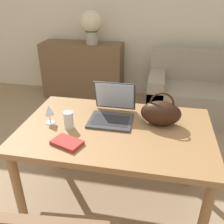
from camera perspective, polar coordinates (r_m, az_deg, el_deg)
The scene contains 10 objects.
wall_back at distance 3.77m, azimuth 5.62°, elevation 23.70°, with size 10.00×0.06×2.70m.
dining_table at distance 1.74m, azimuth 0.80°, elevation -6.13°, with size 1.30×0.82×0.72m.
couch at distance 3.48m, azimuth 19.92°, elevation 3.72°, with size 1.40×0.77×0.82m.
sideboard at distance 3.83m, azimuth -6.63°, elevation 9.35°, with size 1.18×0.40×0.82m.
laptop at distance 1.80m, azimuth 0.16°, elevation 0.73°, with size 0.30×0.33×0.25m.
drinking_glass at distance 1.70m, azimuth -9.90°, elevation -1.82°, with size 0.06×0.06×0.12m.
wine_glass at distance 1.76m, azimuth -14.18°, elevation 0.20°, with size 0.07×0.07×0.14m.
handbag at distance 1.73m, azimuth 11.11°, elevation -0.18°, with size 0.27×0.16×0.24m.
flower_vase at distance 3.58m, azimuth -4.75°, elevation 19.32°, with size 0.30×0.30×0.45m.
book at distance 1.55m, azimuth -10.24°, elevation -6.92°, with size 0.21×0.17×0.02m.
Camera 1 is at (0.40, -0.85, 1.60)m, focal length 40.00 mm.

